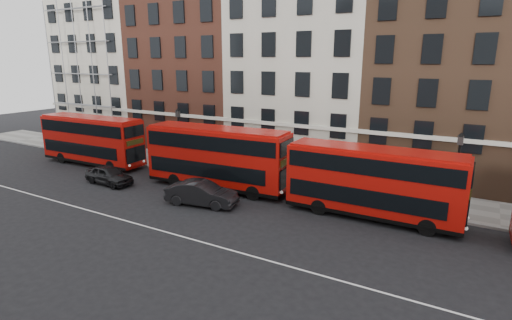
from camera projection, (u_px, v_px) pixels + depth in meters
The scene contains 13 objects.
ground at pixel (191, 221), 24.61m from camera, with size 120.00×120.00×0.00m, color black.
pavement at pixel (271, 177), 33.40m from camera, with size 80.00×5.00×0.15m, color slate.
kerb at pixel (256, 185), 31.30m from camera, with size 80.00×0.30×0.16m, color gray.
road_centre_line at pixel (169, 233), 22.93m from camera, with size 70.00×0.12×0.01m, color white.
building_terrace at pixel (306, 53), 37.21m from camera, with size 64.00×11.95×22.00m.
bus_a at pixel (92, 139), 37.13m from camera, with size 10.87×3.00×4.53m.
bus_b at pixel (217, 156), 30.20m from camera, with size 11.41×3.46×4.73m.
bus_c at pixel (372, 181), 24.58m from camera, with size 10.68×2.69×4.47m.
car_rear at pixel (109, 175), 31.66m from camera, with size 1.73×4.31×1.47m, color black.
car_front at pixel (202, 193), 27.14m from camera, with size 1.72×4.94×1.63m, color black.
lamp_post_left at pixel (179, 135), 35.51m from camera, with size 0.44×0.44×5.33m.
lamp_post_right at pixel (457, 171), 24.26m from camera, with size 0.44×0.44×5.33m.
iron_railings at pixel (282, 165), 35.10m from camera, with size 6.60×0.06×1.00m, color black, non-canonical shape.
Camera 1 is at (14.91, -17.83, 9.76)m, focal length 28.00 mm.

